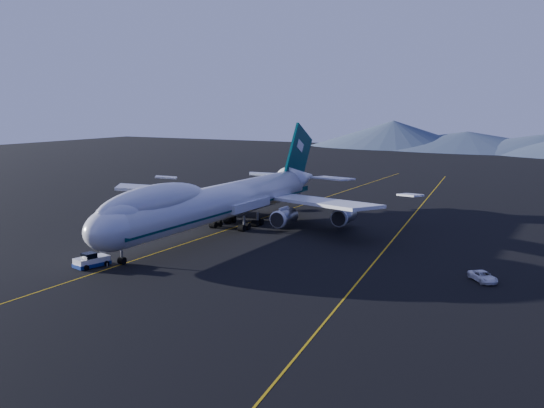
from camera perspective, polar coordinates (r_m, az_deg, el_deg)
The scene contains 6 objects.
ground at distance 113.26m, azimuth -4.81°, elevation -2.62°, with size 500.00×500.00×0.00m, color black.
taxiway_line_main at distance 113.26m, azimuth -4.81°, elevation -2.61°, with size 0.25×220.00×0.01m, color #C89B0B.
taxiway_line_side at distance 109.45m, azimuth 11.41°, elevation -3.19°, with size 0.25×200.00×0.01m, color #C89B0B.
boeing_747 at distance 112.23m, azimuth -4.84°, elevation 0.29°, with size 59.62×72.43×19.37m.
pushback_tug at distance 92.72m, azimuth -16.60°, elevation -5.25°, with size 3.82×5.50×2.19m.
service_van at distance 86.41m, azimuth 19.24°, elevation -6.45°, with size 2.26×4.91×1.36m, color white.
Camera 1 is at (61.54, -92.14, 23.46)m, focal length 40.00 mm.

